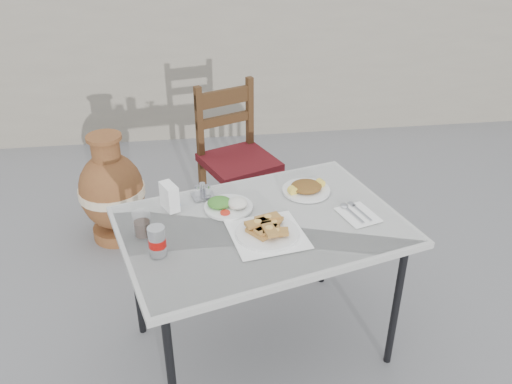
{
  "coord_description": "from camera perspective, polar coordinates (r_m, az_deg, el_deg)",
  "views": [
    {
      "loc": [
        -0.24,
        -1.92,
        1.91
      ],
      "look_at": [
        0.01,
        -0.02,
        0.81
      ],
      "focal_mm": 38.0,
      "sensor_mm": 36.0,
      "label": 1
    }
  ],
  "objects": [
    {
      "name": "terracotta_urn",
      "position": [
        3.32,
        -14.92,
        0.03
      ],
      "size": [
        0.39,
        0.39,
        0.68
      ],
      "color": "brown",
      "rests_on": "ground"
    },
    {
      "name": "back_wall",
      "position": [
        4.62,
        -4.5,
        13.24
      ],
      "size": [
        6.0,
        0.25,
        1.2
      ],
      "primitive_type": "cube",
      "color": "gray",
      "rests_on": "ground"
    },
    {
      "name": "napkin_holder",
      "position": [
        2.32,
        -9.09,
        -0.49
      ],
      "size": [
        0.09,
        0.11,
        0.12
      ],
      "rotation": [
        0.0,
        0.0,
        0.44
      ],
      "color": "white",
      "rests_on": "cafe_table"
    },
    {
      "name": "salad_rice_plate",
      "position": [
        2.32,
        -2.98,
        -1.33
      ],
      "size": [
        0.21,
        0.21,
        0.05
      ],
      "color": "white",
      "rests_on": "cafe_table"
    },
    {
      "name": "cutlery_napkin",
      "position": [
        2.33,
        10.46,
        -2.18
      ],
      "size": [
        0.18,
        0.21,
        0.01
      ],
      "rotation": [
        0.0,
        0.0,
        0.29
      ],
      "color": "white",
      "rests_on": "cafe_table"
    },
    {
      "name": "condiment_caddy",
      "position": [
        2.41,
        -5.62,
        -0.06
      ],
      "size": [
        0.11,
        0.1,
        0.07
      ],
      "rotation": [
        0.0,
        0.0,
        0.27
      ],
      "color": "#B4B4BB",
      "rests_on": "cafe_table"
    },
    {
      "name": "soda_can",
      "position": [
        2.05,
        -10.36,
        -5.11
      ],
      "size": [
        0.07,
        0.07,
        0.12
      ],
      "color": "silver",
      "rests_on": "cafe_table"
    },
    {
      "name": "cola_glass",
      "position": [
        2.18,
        -11.9,
        -3.46
      ],
      "size": [
        0.07,
        0.07,
        0.1
      ],
      "color": "white",
      "rests_on": "cafe_table"
    },
    {
      "name": "cafe_table",
      "position": [
        2.26,
        0.61,
        -4.29
      ],
      "size": [
        1.3,
        1.04,
        0.69
      ],
      "rotation": [
        0.0,
        0.0,
        0.26
      ],
      "color": "black",
      "rests_on": "ground"
    },
    {
      "name": "pide_plate",
      "position": [
        2.14,
        1.21,
        -3.94
      ],
      "size": [
        0.33,
        0.33,
        0.06
      ],
      "rotation": [
        0.0,
        0.0,
        0.17
      ],
      "color": "white",
      "rests_on": "cafe_table"
    },
    {
      "name": "chair",
      "position": [
        3.28,
        -2.12,
        3.66
      ],
      "size": [
        0.52,
        0.52,
        0.9
      ],
      "rotation": [
        0.0,
        0.0,
        0.39
      ],
      "color": "#371D0F",
      "rests_on": "ground"
    },
    {
      "name": "ground",
      "position": [
        2.72,
        -0.37,
        -14.83
      ],
      "size": [
        80.0,
        80.0,
        0.0
      ],
      "primitive_type": "plane",
      "color": "slate",
      "rests_on": "ground"
    },
    {
      "name": "salad_chopped_plate",
      "position": [
        2.45,
        5.31,
        0.43
      ],
      "size": [
        0.22,
        0.22,
        0.05
      ],
      "color": "white",
      "rests_on": "cafe_table"
    }
  ]
}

